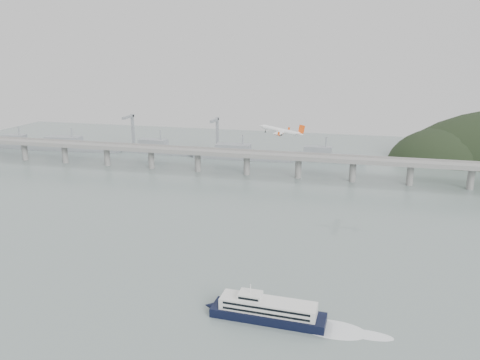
# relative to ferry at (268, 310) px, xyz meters

# --- Properties ---
(ground) EXTENTS (900.00, 900.00, 0.00)m
(ground) POSITION_rel_ferry_xyz_m (-37.96, 43.46, -4.37)
(ground) COLOR slate
(ground) RESTS_ON ground
(bridge) EXTENTS (800.00, 22.00, 23.90)m
(bridge) POSITION_rel_ferry_xyz_m (-39.11, 243.46, 13.28)
(bridge) COLOR gray
(bridge) RESTS_ON ground
(distant_fleet) EXTENTS (453.00, 60.90, 40.00)m
(distant_fleet) POSITION_rel_ferry_xyz_m (-193.32, 308.54, 1.85)
(distant_fleet) COLOR gray
(distant_fleet) RESTS_ON ground
(ferry) EXTENTS (85.47, 16.37, 16.12)m
(ferry) POSITION_rel_ferry_xyz_m (0.00, 0.00, 0.00)
(ferry) COLOR black
(ferry) RESTS_ON ground
(airliner) EXTENTS (34.55, 31.36, 9.30)m
(airliner) POSITION_rel_ferry_xyz_m (-19.63, 148.86, 56.25)
(airliner) COLOR white
(airliner) RESTS_ON ground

